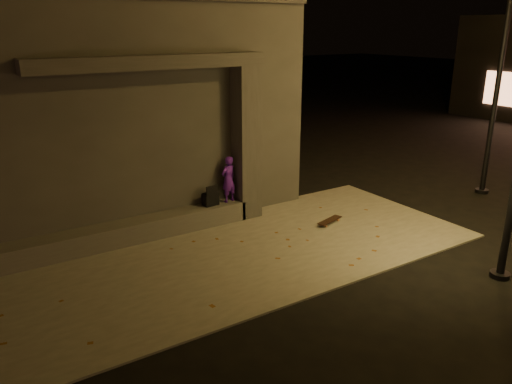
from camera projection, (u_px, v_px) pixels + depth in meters
ground at (277, 303)px, 8.46m from camera, size 120.00×120.00×0.00m
sidewalk at (220, 258)px, 10.06m from camera, size 11.00×4.40×0.04m
building at (95, 105)px, 12.32m from camera, size 9.00×5.10×5.22m
ledge at (119, 234)px, 10.61m from camera, size 6.00×0.55×0.45m
column at (246, 143)px, 11.75m from camera, size 0.55×0.55×3.60m
canopy at (152, 62)px, 10.05m from camera, size 5.00×0.70×0.28m
skateboarder at (228, 179)px, 11.75m from camera, size 0.46×0.36×1.10m
backpack at (210, 198)px, 11.62m from camera, size 0.37×0.25×0.49m
skateboard at (330, 221)px, 11.76m from camera, size 0.80×0.41×0.09m
street_lamp_2 at (506, 33)px, 12.73m from camera, size 0.36×0.36×7.62m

